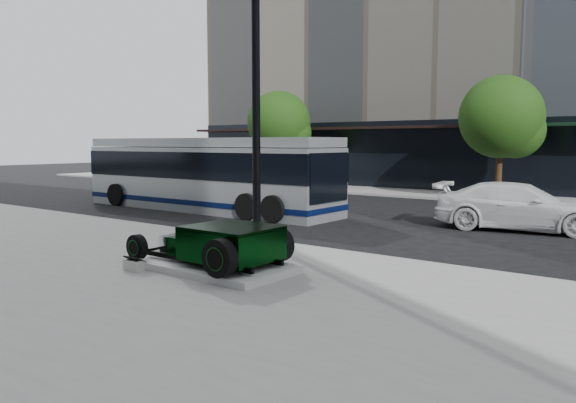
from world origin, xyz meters
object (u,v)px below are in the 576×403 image
Objects in this scene: lamppost at (256,115)px; white_sedan at (520,207)px; transit_bus at (206,174)px; hot_rod at (224,244)px.

lamppost is 1.41× the size of white_sedan.
lamppost is 8.53m from transit_bus.
white_sedan is (11.74, 2.14, -0.74)m from transit_bus.
lamppost is at bearing 134.81° from white_sedan.
lamppost reaches higher than transit_bus.
transit_bus reaches higher than hot_rod.
lamppost reaches higher than white_sedan.
lamppost is at bearing -35.00° from transit_bus.
hot_rod is at bearing -42.64° from transit_bus.
lamppost reaches higher than hot_rod.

